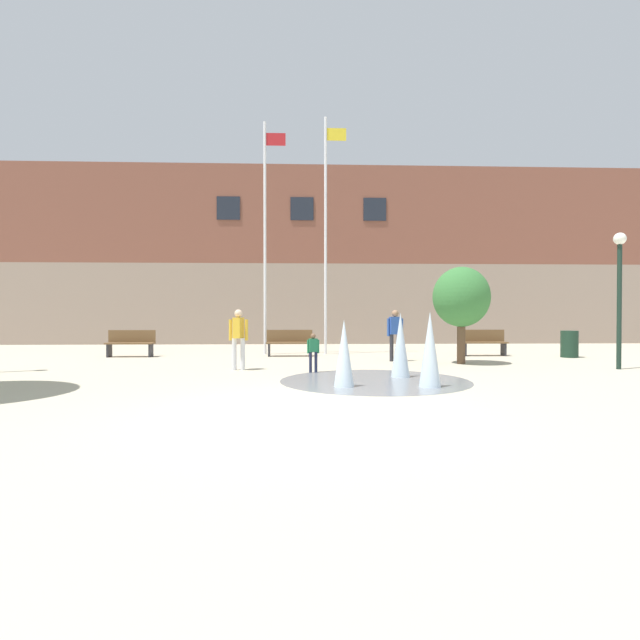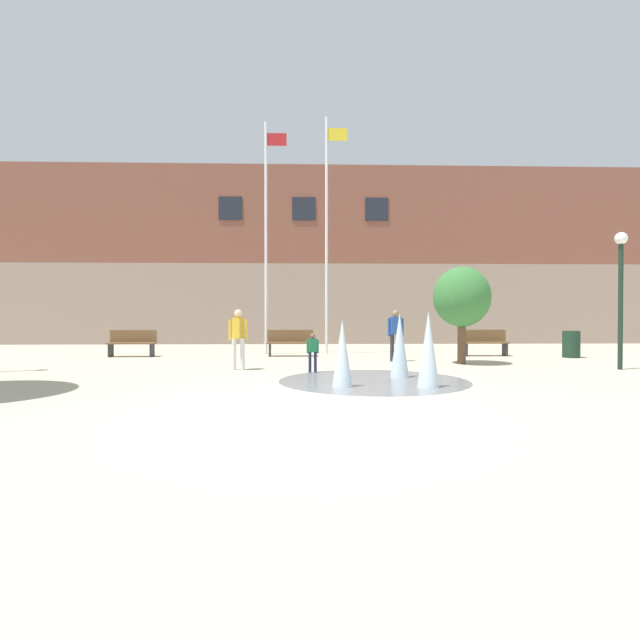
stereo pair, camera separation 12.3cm
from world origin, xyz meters
name	(u,v)px [view 2 (the right image)]	position (x,y,z in m)	size (l,w,h in m)	color
ground_plane	(303,413)	(0.00, 0.00, 0.00)	(100.00, 100.00, 0.00)	#BCB299
library_building	(304,261)	(0.00, 19.46, 4.31)	(36.00, 6.05, 8.62)	gray
splash_fountain	(391,353)	(1.87, 3.11, 0.63)	(4.20, 4.20, 1.54)	gray
park_bench_center	(132,343)	(-5.89, 9.80, 0.48)	(1.60, 0.44, 0.91)	#28282D
park_bench_under_right_flagpole	(290,342)	(-0.47, 9.84, 0.48)	(1.60, 0.44, 0.91)	#28282D
park_bench_near_trashcan	(484,342)	(6.32, 9.75, 0.48)	(1.60, 0.44, 0.91)	#28282D
adult_near_bench	(396,331)	(2.84, 7.85, 0.93)	(0.50, 0.26, 1.59)	#28282D
child_in_fountain	(313,350)	(0.23, 5.03, 0.58)	(0.31, 0.17, 0.99)	#1E233D
adult_in_red	(238,334)	(-1.71, 5.66, 0.93)	(0.50, 0.38, 1.59)	silver
flagpole_left	(267,232)	(-1.34, 10.67, 4.45)	(0.80, 0.10, 8.40)	silver
flagpole_right	(327,229)	(0.86, 10.67, 4.56)	(0.80, 0.10, 8.61)	silver
lamp_post_right_lane	(621,279)	(8.39, 5.46, 2.40)	(0.32, 0.32, 3.63)	#192D23
trash_can	(571,344)	(8.99, 8.98, 0.45)	(0.56, 0.56, 0.90)	#193323
street_tree_near_building	(462,297)	(4.64, 7.01, 1.95)	(1.66, 1.66, 2.86)	brown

